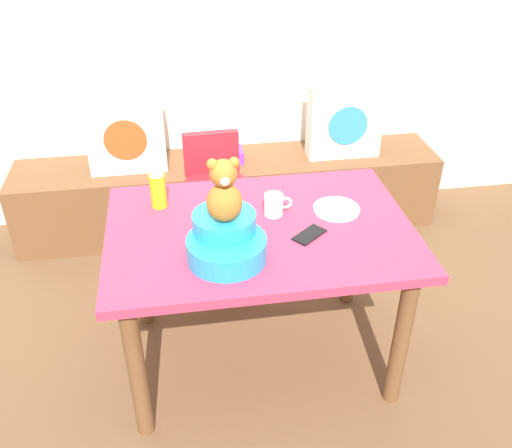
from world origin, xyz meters
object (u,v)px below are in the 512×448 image
(dinner_plate_far, at_px, (336,209))
(infant_seat_teal, at_px, (226,240))
(book_stack, at_px, (226,155))
(highchair, at_px, (215,188))
(pillow_floral_left, at_px, (126,135))
(dining_table, at_px, (260,249))
(pillow_floral_right, at_px, (344,121))
(dinner_plate_near, at_px, (226,211))
(cell_phone, at_px, (309,235))
(ketchup_bottle, at_px, (158,188))
(coffee_mug, at_px, (274,205))
(teddy_bear, at_px, (224,192))

(dinner_plate_far, bearing_deg, infant_seat_teal, -153.35)
(book_stack, relative_size, highchair, 0.25)
(pillow_floral_left, xyz_separation_m, infant_seat_teal, (0.43, -1.33, 0.13))
(dining_table, bearing_deg, pillow_floral_left, 117.05)
(pillow_floral_right, relative_size, dinner_plate_near, 2.20)
(dinner_plate_near, bearing_deg, cell_phone, -36.31)
(pillow_floral_left, bearing_deg, dining_table, -62.95)
(ketchup_bottle, relative_size, dinner_plate_near, 0.92)
(infant_seat_teal, xyz_separation_m, ketchup_bottle, (-0.25, 0.41, 0.02))
(ketchup_bottle, distance_m, dinner_plate_far, 0.77)
(pillow_floral_left, distance_m, dinner_plate_near, 1.13)
(coffee_mug, bearing_deg, book_stack, 94.67)
(pillow_floral_left, relative_size, book_stack, 2.20)
(pillow_floral_right, distance_m, dinner_plate_near, 1.32)
(ketchup_bottle, bearing_deg, coffee_mug, -16.93)
(infant_seat_teal, distance_m, dinner_plate_far, 0.57)
(teddy_bear, bearing_deg, highchair, 87.68)
(cell_phone, bearing_deg, teddy_bear, 64.64)
(book_stack, relative_size, infant_seat_teal, 0.61)
(dining_table, bearing_deg, ketchup_bottle, 150.01)
(ketchup_bottle, distance_m, dinner_plate_near, 0.31)
(coffee_mug, distance_m, cell_phone, 0.22)
(dining_table, relative_size, coffee_mug, 10.40)
(dinner_plate_far, bearing_deg, teddy_bear, -153.30)
(dinner_plate_near, height_order, dinner_plate_far, same)
(coffee_mug, bearing_deg, pillow_floral_right, 59.39)
(infant_seat_teal, bearing_deg, cell_phone, 13.44)
(dining_table, distance_m, infant_seat_teal, 0.30)
(highchair, bearing_deg, ketchup_bottle, -119.09)
(highchair, distance_m, dinner_plate_far, 0.84)
(highchair, bearing_deg, teddy_bear, -92.32)
(dining_table, relative_size, cell_phone, 8.67)
(dining_table, relative_size, dinner_plate_far, 6.24)
(pillow_floral_right, bearing_deg, teddy_bear, -123.01)
(dining_table, distance_m, coffee_mug, 0.20)
(infant_seat_teal, xyz_separation_m, coffee_mug, (0.23, 0.26, -0.02))
(pillow_floral_right, distance_m, ketchup_bottle, 1.45)
(coffee_mug, bearing_deg, infant_seat_teal, -131.60)
(coffee_mug, bearing_deg, dinner_plate_near, 166.66)
(coffee_mug, relative_size, dinner_plate_near, 0.60)
(highchair, height_order, dinner_plate_far, highchair)
(dining_table, xyz_separation_m, dinner_plate_near, (-0.12, 0.13, 0.12))
(dinner_plate_near, bearing_deg, book_stack, 83.94)
(book_stack, distance_m, dinner_plate_near, 1.08)
(book_stack, distance_m, cell_phone, 1.31)
(book_stack, height_order, cell_phone, cell_phone)
(pillow_floral_right, relative_size, book_stack, 2.20)
(infant_seat_teal, relative_size, dinner_plate_near, 1.65)
(highchair, relative_size, infant_seat_teal, 2.39)
(dining_table, bearing_deg, infant_seat_teal, -131.94)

